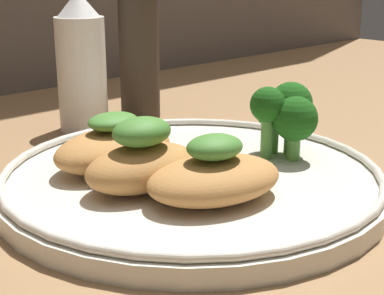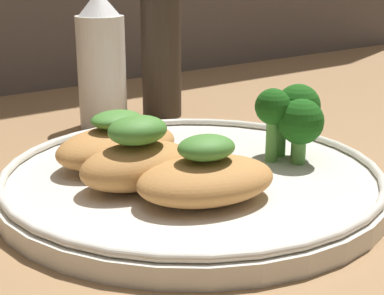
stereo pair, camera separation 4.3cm
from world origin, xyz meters
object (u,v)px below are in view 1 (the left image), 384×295
(pepper_grinder, at_px, (139,46))
(plate, at_px, (192,178))
(sauce_bottle, at_px, (81,65))
(broccoli_bunch, at_px, (284,112))

(pepper_grinder, bearing_deg, plate, -119.19)
(plate, height_order, sauce_bottle, sauce_bottle)
(plate, xyz_separation_m, broccoli_bunch, (0.08, -0.02, 0.04))
(sauce_bottle, bearing_deg, plate, -100.73)
(broccoli_bunch, height_order, sauce_bottle, sauce_bottle)
(plate, relative_size, sauce_bottle, 2.07)
(broccoli_bunch, bearing_deg, sauce_bottle, 101.09)
(pepper_grinder, bearing_deg, sauce_bottle, 180.00)
(plate, bearing_deg, broccoli_bunch, -14.62)
(plate, bearing_deg, pepper_grinder, 60.81)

